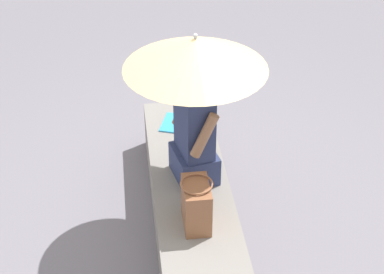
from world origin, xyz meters
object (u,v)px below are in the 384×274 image
Objects in this scene: parasol at (195,53)px; magazine at (175,123)px; handbag_black at (196,204)px; person_seated at (194,131)px.

magazine is at bearing -174.28° from parasol.
handbag_black is 1.22× the size of magazine.
person_seated is 0.80m from magazine.
handbag_black is at bearing -6.25° from parasol.
parasol is 4.07× the size of magazine.
parasol is 1.24m from magazine.
person_seated is 0.79× the size of parasol.
magazine is (-1.20, -0.02, -0.16)m from handbag_black.
person_seated is at bearing 174.26° from handbag_black.
parasol reaches higher than person_seated.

